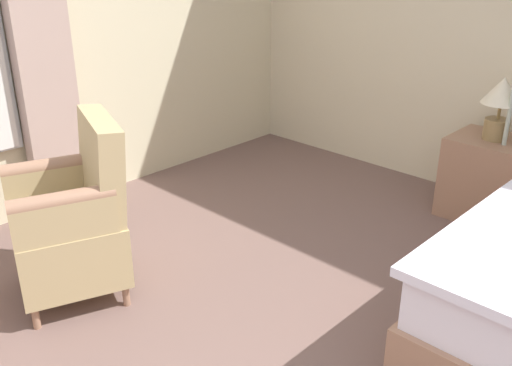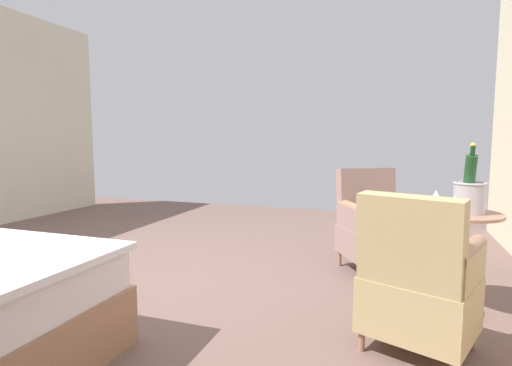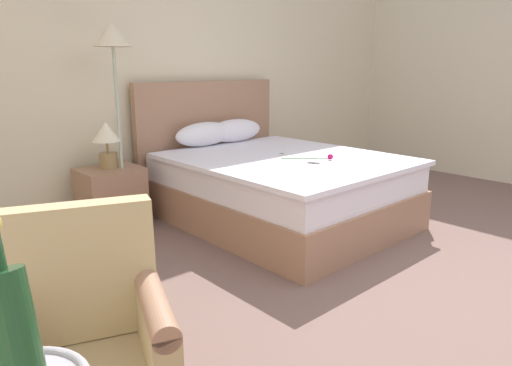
# 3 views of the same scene
# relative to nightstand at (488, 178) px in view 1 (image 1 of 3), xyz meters

# --- Properties ---
(nightstand) EXTENTS (0.53, 0.43, 0.54)m
(nightstand) POSITION_rel_nightstand_xyz_m (0.00, 0.00, 0.00)
(nightstand) COLOR #9F7459
(nightstand) RESTS_ON ground
(bedside_lamp) EXTENTS (0.25, 0.25, 0.40)m
(bedside_lamp) POSITION_rel_nightstand_xyz_m (-0.00, 0.00, 0.52)
(bedside_lamp) COLOR olive
(bedside_lamp) RESTS_ON nightstand
(armchair_by_window) EXTENTS (0.71, 0.70, 0.92)m
(armchair_by_window) POSITION_rel_nightstand_xyz_m (-1.16, -2.31, 0.14)
(armchair_by_window) COLOR #9F7459
(armchair_by_window) RESTS_ON ground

